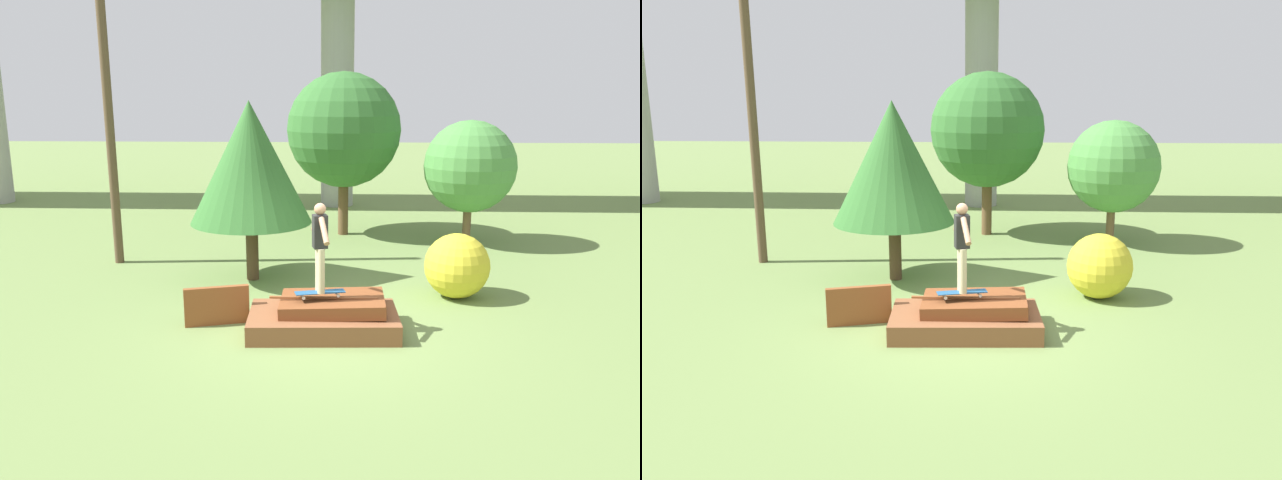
{
  "view_description": "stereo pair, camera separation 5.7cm",
  "coord_description": "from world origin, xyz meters",
  "views": [
    {
      "loc": [
        0.38,
        -9.61,
        3.82
      ],
      "look_at": [
        -0.05,
        -0.02,
        1.54
      ],
      "focal_mm": 35.0,
      "sensor_mm": 36.0,
      "label": 1
    },
    {
      "loc": [
        0.43,
        -9.61,
        3.82
      ],
      "look_at": [
        -0.05,
        -0.02,
        1.54
      ],
      "focal_mm": 35.0,
      "sensor_mm": 36.0,
      "label": 2
    }
  ],
  "objects": [
    {
      "name": "ground_plane",
      "position": [
        0.0,
        0.0,
        0.0
      ],
      "size": [
        80.0,
        80.0,
        0.0
      ],
      "primitive_type": "plane",
      "color": "olive"
    },
    {
      "name": "scrap_pile",
      "position": [
        0.04,
        0.03,
        0.24
      ],
      "size": [
        2.48,
        1.5,
        0.6
      ],
      "color": "brown",
      "rests_on": "ground_plane"
    },
    {
      "name": "scrap_plank_loose",
      "position": [
        -1.8,
        0.23,
        0.33
      ],
      "size": [
        1.07,
        0.4,
        0.66
      ],
      "color": "brown",
      "rests_on": "ground_plane"
    },
    {
      "name": "skateboard",
      "position": [
        -0.05,
        -0.02,
        0.67
      ],
      "size": [
        0.84,
        0.39,
        0.09
      ],
      "color": "#23517F",
      "rests_on": "scrap_pile"
    },
    {
      "name": "skater",
      "position": [
        -0.05,
        -0.02,
        1.51
      ],
      "size": [
        0.35,
        1.08,
        1.45
      ],
      "color": "#C6B78E",
      "rests_on": "skateboard"
    },
    {
      "name": "highway_overpass",
      "position": [
        0.0,
        11.84,
        6.57
      ],
      "size": [
        44.0,
        3.44,
        7.73
      ],
      "color": "#9E9E99",
      "rests_on": "ground_plane"
    },
    {
      "name": "utility_pole",
      "position": [
        -4.87,
        4.05,
        3.82
      ],
      "size": [
        1.3,
        0.2,
        7.4
      ],
      "color": "brown",
      "rests_on": "ground_plane"
    },
    {
      "name": "tree_behind_left",
      "position": [
        -1.59,
        2.87,
        2.44
      ],
      "size": [
        2.48,
        2.48,
        3.68
      ],
      "color": "#4C3823",
      "rests_on": "ground_plane"
    },
    {
      "name": "tree_behind_right",
      "position": [
        0.26,
        7.23,
        2.84
      ],
      "size": [
        3.05,
        3.05,
        4.37
      ],
      "color": "brown",
      "rests_on": "ground_plane"
    },
    {
      "name": "tree_mid_back",
      "position": [
        3.44,
        6.21,
        2.0
      ],
      "size": [
        2.31,
        2.31,
        3.16
      ],
      "color": "brown",
      "rests_on": "ground_plane"
    },
    {
      "name": "bush_yellow_flowering",
      "position": [
        2.46,
        1.86,
        0.62
      ],
      "size": [
        1.24,
        1.24,
        1.24
      ],
      "color": "gold",
      "rests_on": "ground_plane"
    }
  ]
}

